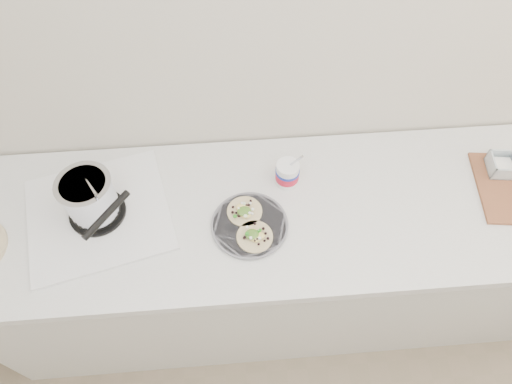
{
  "coord_description": "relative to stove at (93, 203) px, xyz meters",
  "views": [
    {
      "loc": [
        -0.19,
        0.57,
        2.27
      ],
      "look_at": [
        -0.12,
        1.45,
        0.96
      ],
      "focal_mm": 32.0,
      "sensor_mm": 36.0,
      "label": 1
    }
  ],
  "objects": [
    {
      "name": "tub",
      "position": [
        0.67,
        0.09,
        -0.01
      ],
      "size": [
        0.09,
        0.09,
        0.19
      ],
      "rotation": [
        0.0,
        0.0,
        -0.11
      ],
      "color": "white",
      "rests_on": "counter"
    },
    {
      "name": "stove",
      "position": [
        0.0,
        0.0,
        0.0
      ],
      "size": [
        0.57,
        0.54,
        0.23
      ],
      "rotation": [
        0.0,
        0.0,
        0.24
      ],
      "color": "silver",
      "rests_on": "counter"
    },
    {
      "name": "counter",
      "position": [
        0.67,
        -0.01,
        -0.53
      ],
      "size": [
        2.44,
        0.66,
        0.9
      ],
      "color": "silver",
      "rests_on": "ground"
    },
    {
      "name": "taco_plate",
      "position": [
        0.52,
        -0.09,
        -0.06
      ],
      "size": [
        0.27,
        0.27,
        0.04
      ],
      "rotation": [
        0.0,
        0.0,
        -0.01
      ],
      "color": "slate",
      "rests_on": "counter"
    }
  ]
}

